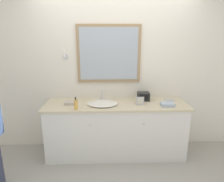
{
  "coord_description": "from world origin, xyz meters",
  "views": [
    {
      "loc": [
        -0.16,
        -2.55,
        1.82
      ],
      "look_at": [
        -0.06,
        0.34,
        1.04
      ],
      "focal_mm": 32.0,
      "sensor_mm": 36.0,
      "label": 1
    }
  ],
  "objects_px": {
    "appliance_box": "(143,96)",
    "sink_basin": "(103,103)",
    "picture_frame": "(140,101)",
    "soap_bottle": "(76,104)"
  },
  "relations": [
    {
      "from": "appliance_box",
      "to": "sink_basin",
      "type": "bearing_deg",
      "value": -165.22
    },
    {
      "from": "appliance_box",
      "to": "picture_frame",
      "type": "bearing_deg",
      "value": -112.16
    },
    {
      "from": "soap_bottle",
      "to": "appliance_box",
      "type": "relative_size",
      "value": 0.99
    },
    {
      "from": "soap_bottle",
      "to": "picture_frame",
      "type": "bearing_deg",
      "value": 9.24
    },
    {
      "from": "sink_basin",
      "to": "appliance_box",
      "type": "bearing_deg",
      "value": 14.78
    },
    {
      "from": "sink_basin",
      "to": "soap_bottle",
      "type": "height_order",
      "value": "soap_bottle"
    },
    {
      "from": "sink_basin",
      "to": "appliance_box",
      "type": "xyz_separation_m",
      "value": [
        0.65,
        0.17,
        0.05
      ]
    },
    {
      "from": "sink_basin",
      "to": "soap_bottle",
      "type": "relative_size",
      "value": 2.5
    },
    {
      "from": "picture_frame",
      "to": "sink_basin",
      "type": "bearing_deg",
      "value": 174.09
    },
    {
      "from": "appliance_box",
      "to": "picture_frame",
      "type": "height_order",
      "value": "appliance_box"
    }
  ]
}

